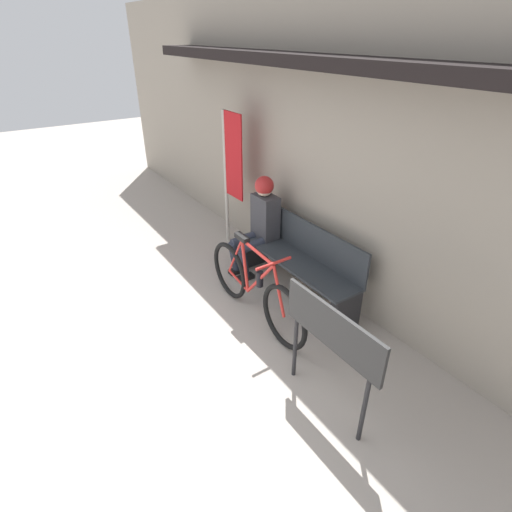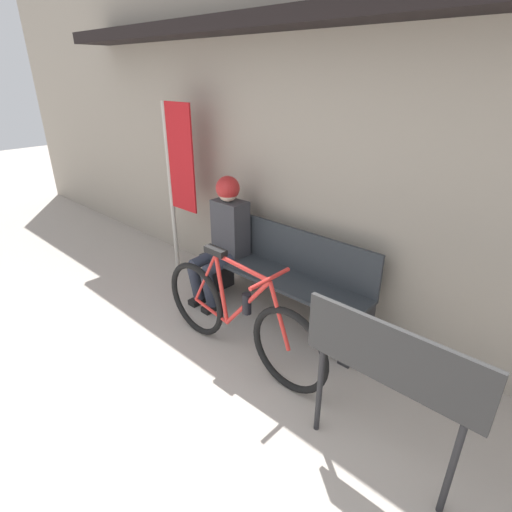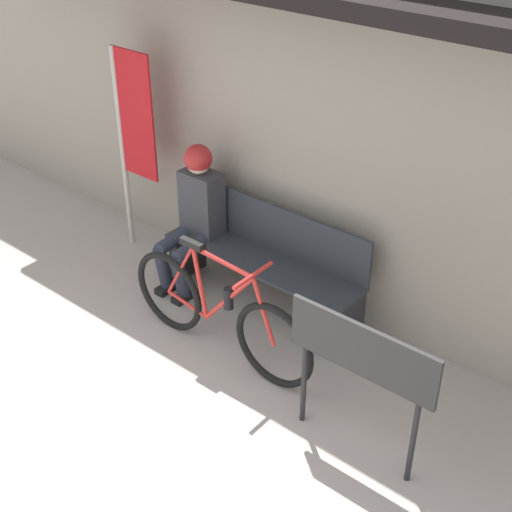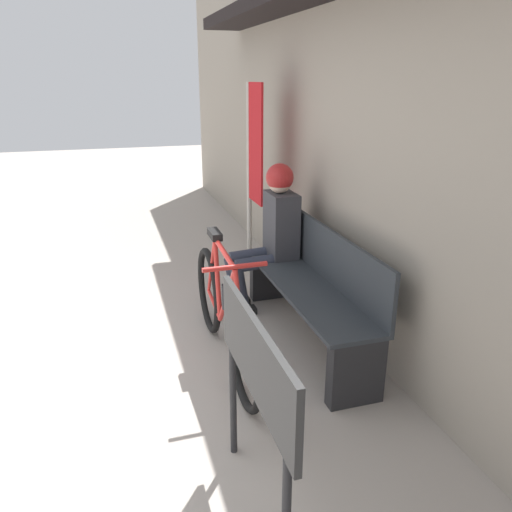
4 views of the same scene
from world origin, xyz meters
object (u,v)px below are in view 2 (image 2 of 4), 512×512
(park_bench_near, at_px, (283,278))
(person_seated, at_px, (224,231))
(bicycle, at_px, (238,319))
(banner_pole, at_px, (177,170))
(signboard, at_px, (389,366))

(park_bench_near, relative_size, person_seated, 1.40)
(bicycle, relative_size, person_seated, 1.36)
(bicycle, distance_m, banner_pole, 1.91)
(bicycle, bearing_deg, park_bench_near, 100.40)
(person_seated, bearing_deg, bicycle, -37.42)
(park_bench_near, xyz_separation_m, bicycle, (0.13, -0.71, -0.04))
(signboard, bearing_deg, park_bench_near, 148.32)
(person_seated, relative_size, signboard, 1.26)
(park_bench_near, bearing_deg, signboard, -31.68)
(bicycle, height_order, signboard, signboard)
(banner_pole, bearing_deg, bicycle, -23.47)
(park_bench_near, height_order, signboard, signboard)
(park_bench_near, relative_size, bicycle, 1.03)
(person_seated, bearing_deg, signboard, -20.37)
(person_seated, xyz_separation_m, banner_pole, (-0.79, 0.08, 0.46))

